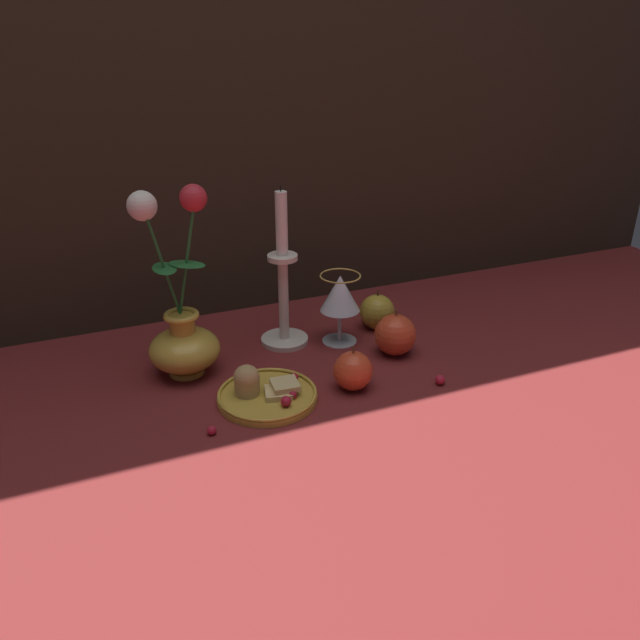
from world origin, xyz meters
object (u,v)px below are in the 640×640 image
object	(u,v)px
apple_beside_vase	(353,371)
apple_at_table_edge	(395,335)
plate_with_pastries	(264,392)
wine_glass	(340,296)
vase	(182,328)
candlestick	(283,291)
apple_near_glass	(377,312)

from	to	relation	value
apple_beside_vase	apple_at_table_edge	bearing A→B (deg)	33.35
plate_with_pastries	wine_glass	distance (m)	0.27
vase	apple_beside_vase	bearing A→B (deg)	-33.01
candlestick	apple_at_table_edge	xyz separation A→B (m)	(0.18, -0.13, -0.07)
wine_glass	apple_at_table_edge	world-z (taller)	wine_glass
plate_with_pastries	apple_beside_vase	bearing A→B (deg)	-8.79
wine_glass	candlestick	size ratio (longest dim) A/B	0.45
candlestick	apple_beside_vase	xyz separation A→B (m)	(0.05, -0.22, -0.08)
vase	apple_near_glass	distance (m)	0.42
candlestick	apple_near_glass	size ratio (longest dim) A/B	3.70
candlestick	apple_beside_vase	bearing A→B (deg)	-76.89
vase	candlestick	world-z (taller)	vase
apple_near_glass	candlestick	bearing A→B (deg)	176.59
vase	wine_glass	world-z (taller)	vase
wine_glass	apple_near_glass	world-z (taller)	wine_glass
vase	apple_beside_vase	size ratio (longest dim) A/B	4.22
vase	apple_beside_vase	distance (m)	0.31
wine_glass	apple_beside_vase	bearing A→B (deg)	-107.05
candlestick	plate_with_pastries	bearing A→B (deg)	-118.74
apple_at_table_edge	candlestick	bearing A→B (deg)	144.55
apple_beside_vase	apple_at_table_edge	size ratio (longest dim) A/B	0.88
vase	candlestick	xyz separation A→B (m)	(0.21, 0.05, 0.02)
apple_beside_vase	apple_near_glass	world-z (taller)	apple_near_glass
plate_with_pastries	apple_at_table_edge	distance (m)	0.29
plate_with_pastries	candlestick	distance (m)	0.24
plate_with_pastries	apple_at_table_edge	size ratio (longest dim) A/B	1.85
apple_at_table_edge	wine_glass	bearing A→B (deg)	130.58
wine_glass	plate_with_pastries	bearing A→B (deg)	-143.94
plate_with_pastries	apple_at_table_edge	bearing A→B (deg)	12.29
vase	wine_glass	bearing A→B (deg)	1.39
wine_glass	apple_beside_vase	world-z (taller)	wine_glass
wine_glass	apple_near_glass	size ratio (longest dim) A/B	1.67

